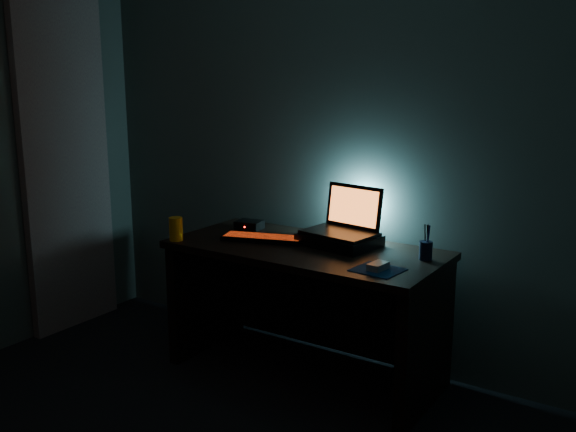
% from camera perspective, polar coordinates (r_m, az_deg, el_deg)
% --- Properties ---
extents(room, '(3.50, 4.00, 2.50)m').
position_cam_1_polar(room, '(2.21, -21.05, 0.72)').
color(room, black).
rests_on(room, ground).
extents(desk, '(1.50, 0.70, 0.75)m').
position_cam_1_polar(desk, '(3.61, 1.97, -6.48)').
color(desk, black).
rests_on(desk, ground).
extents(curtain, '(0.06, 0.65, 2.30)m').
position_cam_1_polar(curtain, '(4.42, -19.18, 5.09)').
color(curtain, '#AE9E8B').
rests_on(curtain, ground).
extents(riser, '(0.44, 0.35, 0.06)m').
position_cam_1_polar(riser, '(3.52, 4.59, -2.13)').
color(riser, black).
rests_on(riser, desk).
extents(laptop, '(0.41, 0.33, 0.26)m').
position_cam_1_polar(laptop, '(3.54, 5.12, -0.56)').
color(laptop, black).
rests_on(laptop, riser).
extents(keyboard, '(0.48, 0.28, 0.03)m').
position_cam_1_polar(keyboard, '(3.62, -2.22, -1.98)').
color(keyboard, black).
rests_on(keyboard, desk).
extents(mousepad, '(0.24, 0.22, 0.00)m').
position_cam_1_polar(mousepad, '(3.11, 7.99, -4.76)').
color(mousepad, navy).
rests_on(mousepad, desk).
extents(mouse, '(0.08, 0.12, 0.03)m').
position_cam_1_polar(mouse, '(3.10, 8.00, -4.44)').
color(mouse, gray).
rests_on(mouse, mousepad).
extents(pen_cup, '(0.09, 0.09, 0.09)m').
position_cam_1_polar(pen_cup, '(3.31, 12.15, -3.02)').
color(pen_cup, black).
rests_on(pen_cup, desk).
extents(juice_glass, '(0.09, 0.09, 0.13)m').
position_cam_1_polar(juice_glass, '(3.66, -9.93, -1.14)').
color(juice_glass, '#FFA50D').
rests_on(juice_glass, desk).
extents(router, '(0.17, 0.14, 0.05)m').
position_cam_1_polar(router, '(3.89, -3.46, -0.79)').
color(router, black).
rests_on(router, desk).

